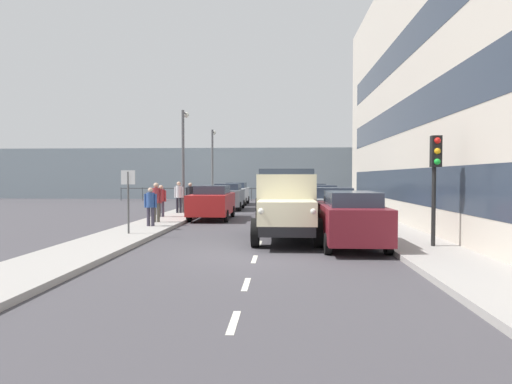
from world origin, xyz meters
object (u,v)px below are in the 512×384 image
Objects in this scene: car_white_oppositeside_2 at (236,193)px; street_sign at (128,190)px; pedestrian_with_bag at (161,198)px; lamp_post_promenade at (184,151)px; car_black_kerbside_3 at (313,196)px; traffic_light_near at (435,166)px; pedestrian_couple_a at (179,194)px; car_maroon_kerbside_near at (350,218)px; pedestrian_in_dark_coat at (156,199)px; car_navy_kerbside_2 at (320,200)px; lamp_post_far at (213,159)px; truck_vintage_cream at (286,206)px; car_red_oppositeside_0 at (212,202)px; pedestrian_strolling at (190,194)px; car_silver_kerbside_1 at (331,207)px; car_grey_oppositeside_1 at (228,196)px; pedestrian_couple_b at (151,204)px.

street_sign reaches higher than car_white_oppositeside_2.
pedestrian_with_bag is 3.94m from lamp_post_promenade.
traffic_light_near is at bearing 97.80° from car_black_kerbside_3.
car_black_kerbside_3 is 2.35× the size of pedestrian_couple_a.
car_maroon_kerbside_near is 13.50m from pedestrian_couple_a.
pedestrian_in_dark_coat reaches higher than car_maroon_kerbside_near.
car_navy_kerbside_2 is 13.07m from lamp_post_far.
pedestrian_in_dark_coat reaches higher than car_black_kerbside_3.
truck_vintage_cream is 15.15m from car_black_kerbside_3.
truck_vintage_cream is 1.37× the size of car_black_kerbside_3.
car_red_oppositeside_0 is 2.58m from pedestrian_with_bag.
lamp_post_far is (7.53, -21.19, 2.71)m from car_maroon_kerbside_near.
car_red_oppositeside_0 is 2.67× the size of pedestrian_strolling.
pedestrian_in_dark_coat reaches higher than pedestrian_couple_a.
car_white_oppositeside_2 is 0.78× the size of lamp_post_promenade.
car_black_kerbside_3 is 1.29× the size of traffic_light_near.
car_silver_kerbside_1 is 0.97× the size of car_black_kerbside_3.
street_sign is at bearing 25.25° from car_silver_kerbside_1.
street_sign is at bearing -13.84° from traffic_light_near.
car_white_oppositeside_2 is at bearing -61.01° from car_navy_kerbside_2.
car_white_oppositeside_2 is at bearing -70.24° from car_silver_kerbside_1.
car_black_kerbside_3 is 11.28m from pedestrian_with_bag.
car_silver_kerbside_1 is 0.95× the size of car_grey_oppositeside_1.
lamp_post_far is (1.88, -0.13, 2.71)m from car_white_oppositeside_2.
lamp_post_promenade is 9.81m from lamp_post_far.
car_navy_kerbside_2 is 7.88m from pedestrian_couple_a.
pedestrian_couple_b reaches higher than car_silver_kerbside_1.
lamp_post_far is at bearing -64.61° from car_silver_kerbside_1.
car_maroon_kerbside_near is 0.99× the size of car_red_oppositeside_0.
truck_vintage_cream reaches higher than pedestrian_couple_b.
car_navy_kerbside_2 is 11.87m from traffic_light_near.
car_black_kerbside_3 is 5.69m from car_grey_oppositeside_1.
car_grey_oppositeside_1 is 1.32× the size of traffic_light_near.
car_grey_oppositeside_1 is at bearing -61.12° from car_silver_kerbside_1.
car_navy_kerbside_2 is 10.04m from pedestrian_couple_b.
car_navy_kerbside_2 is at bearing 140.17° from car_grey_oppositeside_1.
lamp_post_promenade is (-0.20, -0.43, 2.46)m from pedestrian_couple_a.
truck_vintage_cream is 1.40× the size of car_silver_kerbside_1.
lamp_post_far reaches higher than pedestrian_in_dark_coat.
car_white_oppositeside_2 is 2.82× the size of pedestrian_with_bag.
lamp_post_promenade is (-0.02, -5.60, 2.46)m from pedestrian_in_dark_coat.
lamp_post_promenade is (2.03, 4.19, 2.75)m from car_grey_oppositeside_1.
car_white_oppositeside_2 is (0.00, -5.49, -0.00)m from car_grey_oppositeside_1.
lamp_post_promenade is at bearing -100.07° from pedestrian_with_bag.
street_sign is (7.57, 9.10, 0.79)m from car_navy_kerbside_2.
car_white_oppositeside_2 is 10.35m from pedestrian_couple_a.
car_maroon_kerbside_near is 2.52× the size of pedestrian_couple_a.
pedestrian_couple_b is 8.38m from pedestrian_strolling.
car_black_kerbside_3 is 14.15m from pedestrian_couple_b.
lamp_post_promenade reaches higher than pedestrian_with_bag.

